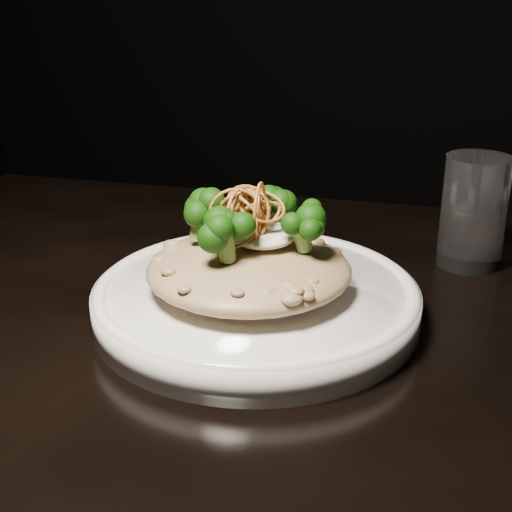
# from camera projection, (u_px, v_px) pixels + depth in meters

# --- Properties ---
(table) EXTENTS (1.10, 0.80, 0.75)m
(table) POSITION_uv_depth(u_px,v_px,m) (357.00, 463.00, 0.55)
(table) COLOR black
(table) RESTS_ON ground
(plate) EXTENTS (0.27, 0.27, 0.03)m
(plate) POSITION_uv_depth(u_px,v_px,m) (256.00, 302.00, 0.59)
(plate) COLOR white
(plate) RESTS_ON table
(risotto) EXTENTS (0.16, 0.16, 0.04)m
(risotto) POSITION_uv_depth(u_px,v_px,m) (249.00, 269.00, 0.57)
(risotto) COLOR brown
(risotto) RESTS_ON plate
(broccoli) EXTENTS (0.13, 0.13, 0.05)m
(broccoli) POSITION_uv_depth(u_px,v_px,m) (254.00, 217.00, 0.56)
(broccoli) COLOR black
(broccoli) RESTS_ON risotto
(cheese) EXTENTS (0.05, 0.05, 0.01)m
(cheese) POSITION_uv_depth(u_px,v_px,m) (263.00, 236.00, 0.57)
(cheese) COLOR white
(cheese) RESTS_ON risotto
(shallots) EXTENTS (0.05, 0.05, 0.03)m
(shallots) POSITION_uv_depth(u_px,v_px,m) (251.00, 209.00, 0.56)
(shallots) COLOR brown
(shallots) RESTS_ON cheese
(drinking_glass) EXTENTS (0.07, 0.07, 0.11)m
(drinking_glass) POSITION_uv_depth(u_px,v_px,m) (473.00, 212.00, 0.68)
(drinking_glass) COLOR white
(drinking_glass) RESTS_ON table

